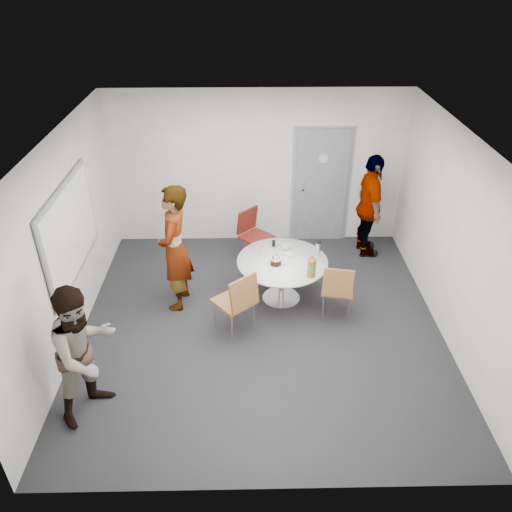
{
  "coord_description": "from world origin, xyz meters",
  "views": [
    {
      "loc": [
        -0.18,
        -5.46,
        4.58
      ],
      "look_at": [
        -0.07,
        0.25,
        1.01
      ],
      "focal_mm": 35.0,
      "sensor_mm": 36.0,
      "label": 1
    }
  ],
  "objects_px": {
    "person_main": "(175,249)",
    "whiteboard": "(71,231)",
    "table": "(285,266)",
    "door": "(321,186)",
    "chair_near_left": "(238,299)",
    "chair_far": "(252,230)",
    "person_right": "(370,207)",
    "chair_near_right": "(338,287)",
    "person_left": "(85,352)"
  },
  "relations": [
    {
      "from": "chair_near_right",
      "to": "person_main",
      "type": "height_order",
      "value": "person_main"
    },
    {
      "from": "table",
      "to": "person_main",
      "type": "relative_size",
      "value": 0.69
    },
    {
      "from": "chair_near_right",
      "to": "chair_near_left",
      "type": "bearing_deg",
      "value": -155.89
    },
    {
      "from": "whiteboard",
      "to": "person_left",
      "type": "relative_size",
      "value": 1.12
    },
    {
      "from": "chair_far",
      "to": "person_left",
      "type": "xyz_separation_m",
      "value": [
        -1.85,
        -3.17,
        0.27
      ]
    },
    {
      "from": "door",
      "to": "table",
      "type": "relative_size",
      "value": 1.6
    },
    {
      "from": "door",
      "to": "person_right",
      "type": "distance_m",
      "value": 0.93
    },
    {
      "from": "chair_near_left",
      "to": "person_left",
      "type": "height_order",
      "value": "person_left"
    },
    {
      "from": "door",
      "to": "whiteboard",
      "type": "bearing_deg",
      "value": -147.34
    },
    {
      "from": "person_main",
      "to": "person_left",
      "type": "distance_m",
      "value": 2.12
    },
    {
      "from": "chair_near_left",
      "to": "chair_far",
      "type": "xyz_separation_m",
      "value": [
        0.21,
        1.91,
        -0.03
      ]
    },
    {
      "from": "door",
      "to": "chair_far",
      "type": "bearing_deg",
      "value": -148.68
    },
    {
      "from": "chair_near_right",
      "to": "chair_far",
      "type": "relative_size",
      "value": 0.97
    },
    {
      "from": "chair_near_left",
      "to": "chair_far",
      "type": "bearing_deg",
      "value": 43.74
    },
    {
      "from": "door",
      "to": "person_right",
      "type": "bearing_deg",
      "value": -35.23
    },
    {
      "from": "table",
      "to": "person_left",
      "type": "relative_size",
      "value": 0.78
    },
    {
      "from": "door",
      "to": "table",
      "type": "bearing_deg",
      "value": -111.66
    },
    {
      "from": "chair_far",
      "to": "person_left",
      "type": "distance_m",
      "value": 3.68
    },
    {
      "from": "chair_near_left",
      "to": "table",
      "type": "bearing_deg",
      "value": 9.14
    },
    {
      "from": "chair_far",
      "to": "person_right",
      "type": "relative_size",
      "value": 0.52
    },
    {
      "from": "chair_far",
      "to": "person_main",
      "type": "xyz_separation_m",
      "value": [
        -1.1,
        -1.19,
        0.38
      ]
    },
    {
      "from": "chair_near_right",
      "to": "person_left",
      "type": "xyz_separation_m",
      "value": [
        -3.01,
        -1.56,
        0.29
      ]
    },
    {
      "from": "chair_near_right",
      "to": "person_right",
      "type": "height_order",
      "value": "person_right"
    },
    {
      "from": "whiteboard",
      "to": "person_right",
      "type": "xyz_separation_m",
      "value": [
        4.31,
        1.75,
        -0.56
      ]
    },
    {
      "from": "chair_far",
      "to": "person_left",
      "type": "relative_size",
      "value": 0.55
    },
    {
      "from": "table",
      "to": "person_right",
      "type": "relative_size",
      "value": 0.74
    },
    {
      "from": "chair_near_right",
      "to": "table",
      "type": "bearing_deg",
      "value": 158.25
    },
    {
      "from": "chair_near_left",
      "to": "person_left",
      "type": "bearing_deg",
      "value": 177.46
    },
    {
      "from": "chair_far",
      "to": "whiteboard",
      "type": "bearing_deg",
      "value": -11.9
    },
    {
      "from": "person_left",
      "to": "person_right",
      "type": "distance_m",
      "value": 5.08
    },
    {
      "from": "whiteboard",
      "to": "chair_near_left",
      "type": "bearing_deg",
      "value": -9.5
    },
    {
      "from": "door",
      "to": "table",
      "type": "height_order",
      "value": "door"
    },
    {
      "from": "chair_near_left",
      "to": "chair_far",
      "type": "relative_size",
      "value": 1.05
    },
    {
      "from": "door",
      "to": "person_left",
      "type": "xyz_separation_m",
      "value": [
        -3.05,
        -3.9,
        -0.18
      ]
    },
    {
      "from": "table",
      "to": "chair_near_left",
      "type": "xyz_separation_m",
      "value": [
        -0.67,
        -0.77,
        -0.0
      ]
    },
    {
      "from": "chair_far",
      "to": "person_main",
      "type": "relative_size",
      "value": 0.49
    },
    {
      "from": "door",
      "to": "person_main",
      "type": "distance_m",
      "value": 3.0
    },
    {
      "from": "person_main",
      "to": "whiteboard",
      "type": "bearing_deg",
      "value": -68.0
    },
    {
      "from": "whiteboard",
      "to": "chair_near_left",
      "type": "distance_m",
      "value": 2.34
    },
    {
      "from": "person_main",
      "to": "person_right",
      "type": "distance_m",
      "value": 3.36
    },
    {
      "from": "chair_near_left",
      "to": "whiteboard",
      "type": "bearing_deg",
      "value": 130.47
    },
    {
      "from": "table",
      "to": "person_right",
      "type": "distance_m",
      "value": 2.03
    },
    {
      "from": "whiteboard",
      "to": "table",
      "type": "relative_size",
      "value": 1.44
    },
    {
      "from": "table",
      "to": "person_main",
      "type": "height_order",
      "value": "person_main"
    },
    {
      "from": "whiteboard",
      "to": "person_right",
      "type": "bearing_deg",
      "value": 22.08
    },
    {
      "from": "door",
      "to": "person_main",
      "type": "relative_size",
      "value": 1.11
    },
    {
      "from": "whiteboard",
      "to": "chair_near_right",
      "type": "distance_m",
      "value": 3.64
    },
    {
      "from": "person_left",
      "to": "person_right",
      "type": "relative_size",
      "value": 0.95
    },
    {
      "from": "whiteboard",
      "to": "person_right",
      "type": "height_order",
      "value": "whiteboard"
    },
    {
      "from": "chair_near_right",
      "to": "chair_far",
      "type": "height_order",
      "value": "chair_far"
    }
  ]
}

